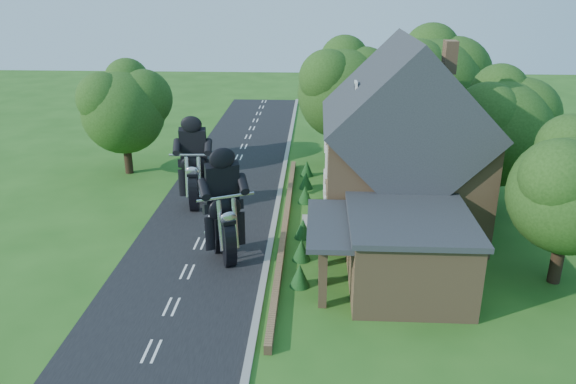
{
  "coord_description": "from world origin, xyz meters",
  "views": [
    {
      "loc": [
        5.93,
        -22.92,
        12.86
      ],
      "look_at": [
        4.55,
        3.43,
        2.8
      ],
      "focal_mm": 35.0,
      "sensor_mm": 36.0,
      "label": 1
    }
  ],
  "objects_px": {
    "motorcycle_follow": "(196,194)",
    "motorcycle_lead": "(225,244)",
    "annex": "(405,251)",
    "house": "(402,150)",
    "garden_wall": "(285,226)"
  },
  "relations": [
    {
      "from": "garden_wall",
      "to": "house",
      "type": "relative_size",
      "value": 2.15
    },
    {
      "from": "house",
      "to": "motorcycle_lead",
      "type": "relative_size",
      "value": 5.55
    },
    {
      "from": "house",
      "to": "motorcycle_follow",
      "type": "xyz_separation_m",
      "value": [
        -11.69,
        2.03,
        -3.5
      ]
    },
    {
      "from": "house",
      "to": "motorcycle_lead",
      "type": "height_order",
      "value": "house"
    },
    {
      "from": "garden_wall",
      "to": "motorcycle_follow",
      "type": "relative_size",
      "value": 12.21
    },
    {
      "from": "garden_wall",
      "to": "annex",
      "type": "relative_size",
      "value": 3.12
    },
    {
      "from": "annex",
      "to": "motorcycle_follow",
      "type": "bearing_deg",
      "value": 141.41
    },
    {
      "from": "annex",
      "to": "house",
      "type": "bearing_deg",
      "value": 84.76
    },
    {
      "from": "motorcycle_follow",
      "to": "motorcycle_lead",
      "type": "bearing_deg",
      "value": 109.73
    },
    {
      "from": "house",
      "to": "motorcycle_follow",
      "type": "relative_size",
      "value": 5.69
    },
    {
      "from": "annex",
      "to": "motorcycle_lead",
      "type": "height_order",
      "value": "annex"
    },
    {
      "from": "motorcycle_follow",
      "to": "annex",
      "type": "bearing_deg",
      "value": 138.56
    },
    {
      "from": "house",
      "to": "motorcycle_lead",
      "type": "distance_m",
      "value": 10.64
    },
    {
      "from": "motorcycle_lead",
      "to": "house",
      "type": "bearing_deg",
      "value": -178.01
    },
    {
      "from": "house",
      "to": "motorcycle_lead",
      "type": "xyz_separation_m",
      "value": [
        -8.9,
        -4.68,
        -3.48
      ]
    }
  ]
}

